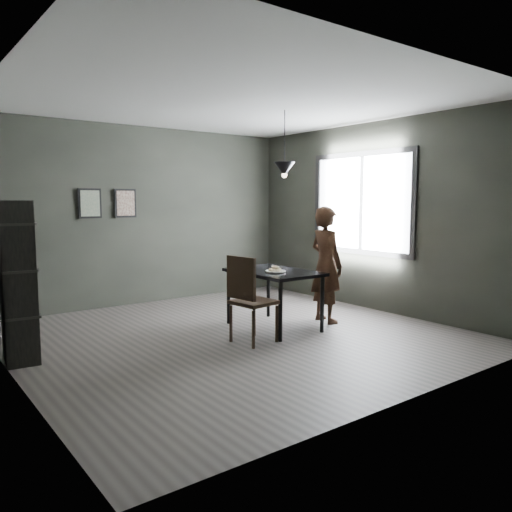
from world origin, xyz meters
TOP-DOWN VIEW (x-y plane):
  - ground at (0.00, 0.00)m, footprint 5.00×5.00m
  - back_wall at (0.00, 2.50)m, footprint 5.00×0.10m
  - ceiling at (0.00, 0.00)m, footprint 5.00×5.00m
  - window_assembly at (2.47, 0.20)m, footprint 0.04×1.96m
  - cafe_table at (0.60, 0.00)m, footprint 0.80×1.20m
  - white_plate at (0.51, -0.14)m, footprint 0.23×0.23m
  - donut_pile at (0.51, -0.14)m, footprint 0.16×0.16m
  - woman at (1.37, -0.17)m, footprint 0.43×0.61m
  - wood_chair at (-0.09, -0.38)m, footprint 0.49×0.49m
  - shelf_unit at (-2.32, 0.54)m, footprint 0.37×0.58m
  - pendant_lamp at (0.85, 0.10)m, footprint 0.28×0.28m
  - framed_print_left at (-0.90, 2.47)m, footprint 0.34×0.04m
  - framed_print_right at (-0.35, 2.47)m, footprint 0.34×0.04m

SIDE VIEW (x-z plane):
  - ground at x=0.00m, z-range 0.00..0.00m
  - wood_chair at x=-0.09m, z-range 0.07..1.09m
  - cafe_table at x=0.60m, z-range 0.30..1.05m
  - white_plate at x=0.51m, z-range 0.75..0.76m
  - woman at x=1.37m, z-range 0.00..1.57m
  - donut_pile at x=0.51m, z-range 0.75..0.82m
  - shelf_unit at x=-2.32m, z-range 0.00..1.65m
  - back_wall at x=0.00m, z-range 0.00..2.80m
  - window_assembly at x=2.47m, z-range 0.82..2.38m
  - framed_print_left at x=-0.90m, z-range 1.38..1.82m
  - framed_print_right at x=-0.35m, z-range 1.38..1.82m
  - pendant_lamp at x=0.85m, z-range 1.62..2.48m
  - ceiling at x=0.00m, z-range 2.79..2.81m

